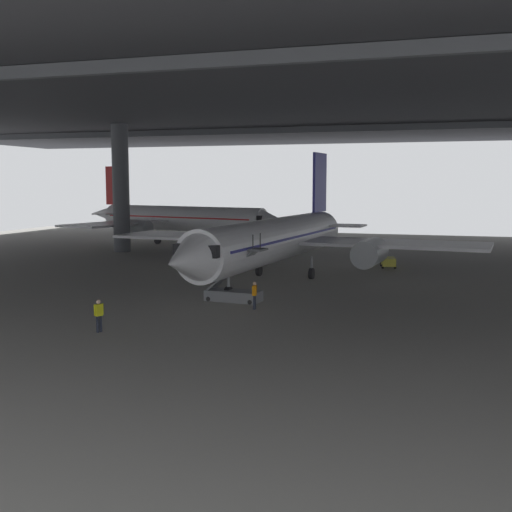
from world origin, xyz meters
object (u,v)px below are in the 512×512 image
at_px(crew_worker_by_stairs, 254,293).
at_px(baggage_tug, 388,262).
at_px(boarding_stairs, 234,290).
at_px(crew_worker_near_nose, 99,314).
at_px(airplane_distant, 179,219).
at_px(airplane_main, 277,239).

xyz_separation_m(crew_worker_by_stairs, baggage_tug, (5.97, 21.81, -0.45)).
height_order(boarding_stairs, baggage_tug, boarding_stairs).
bearing_deg(crew_worker_near_nose, boarding_stairs, 69.46).
height_order(crew_worker_by_stairs, airplane_distant, airplane_distant).
bearing_deg(crew_worker_by_stairs, airplane_distant, 120.16).
distance_m(airplane_main, boarding_stairs, 9.52).
bearing_deg(boarding_stairs, airplane_distant, 119.20).
distance_m(airplane_main, airplane_distant, 33.01).
height_order(airplane_main, baggage_tug, airplane_main).
xyz_separation_m(airplane_main, baggage_tug, (7.66, 10.46, -2.73)).
height_order(airplane_main, airplane_distant, airplane_main).
distance_m(boarding_stairs, airplane_distant, 40.55).
distance_m(airplane_main, baggage_tug, 13.25).
height_order(boarding_stairs, airplane_distant, airplane_distant).
distance_m(crew_worker_near_nose, crew_worker_by_stairs, 9.96).
relative_size(boarding_stairs, airplane_distant, 0.15).
bearing_deg(airplane_distant, baggage_tug, -29.48).
xyz_separation_m(airplane_main, airplane_distant, (-20.12, 26.17, -0.10)).
height_order(airplane_main, boarding_stairs, airplane_main).
bearing_deg(boarding_stairs, crew_worker_near_nose, -110.54).
bearing_deg(baggage_tug, crew_worker_near_nose, -111.67).
bearing_deg(crew_worker_near_nose, airplane_main, 77.76).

